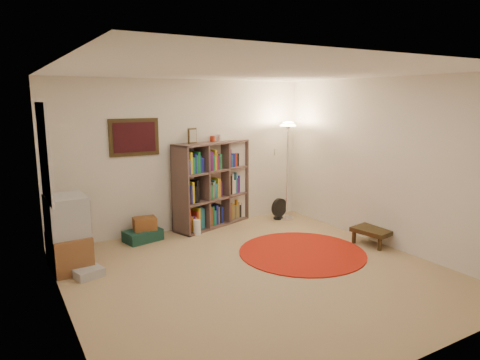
# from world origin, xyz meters

# --- Properties ---
(room) EXTENTS (4.54, 4.54, 2.54)m
(room) POSITION_xyz_m (-0.05, 0.05, 1.26)
(room) COLOR #9F835D
(room) RESTS_ON ground
(bookshelf) EXTENTS (1.53, 0.86, 1.76)m
(bookshelf) POSITION_xyz_m (0.44, 2.17, 0.71)
(bookshelf) COLOR brown
(bookshelf) RESTS_ON ground
(floor_lamp) EXTENTS (0.39, 0.39, 1.78)m
(floor_lamp) POSITION_xyz_m (1.82, 1.84, 1.48)
(floor_lamp) COLOR white
(floor_lamp) RESTS_ON ground
(floor_fan) EXTENTS (0.35, 0.21, 0.39)m
(floor_fan) POSITION_xyz_m (1.69, 1.89, 0.20)
(floor_fan) COLOR black
(floor_fan) RESTS_ON ground
(tv_stand) EXTENTS (0.51, 0.70, 0.98)m
(tv_stand) POSITION_xyz_m (-2.03, 1.36, 0.47)
(tv_stand) COLOR brown
(tv_stand) RESTS_ON ground
(dvd_box) EXTENTS (0.38, 0.34, 0.11)m
(dvd_box) POSITION_xyz_m (-1.88, 0.96, 0.05)
(dvd_box) COLOR #ACACB1
(dvd_box) RESTS_ON ground
(suitcase) EXTENTS (0.61, 0.46, 0.18)m
(suitcase) POSITION_xyz_m (-0.87, 1.96, 0.09)
(suitcase) COLOR #123129
(suitcase) RESTS_ON ground
(wicker_basket) EXTENTS (0.37, 0.28, 0.20)m
(wicker_basket) POSITION_xyz_m (-0.83, 1.96, 0.27)
(wicker_basket) COLOR brown
(wicker_basket) RESTS_ON suitcase
(duffel_bag) EXTENTS (0.35, 0.30, 0.22)m
(duffel_bag) POSITION_xyz_m (-0.10, 2.18, 0.11)
(duffel_bag) COLOR black
(duffel_bag) RESTS_ON ground
(paper_towel) EXTENTS (0.16, 0.16, 0.25)m
(paper_towel) POSITION_xyz_m (-0.01, 1.82, 0.13)
(paper_towel) COLOR white
(paper_towel) RESTS_ON ground
(red_rug) EXTENTS (1.82, 1.82, 0.02)m
(red_rug) POSITION_xyz_m (0.95, 0.28, 0.01)
(red_rug) COLOR #97160B
(red_rug) RESTS_ON ground
(side_table) EXTENTS (0.64, 0.64, 0.25)m
(side_table) POSITION_xyz_m (2.16, 0.04, 0.21)
(side_table) COLOR black
(side_table) RESTS_ON ground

